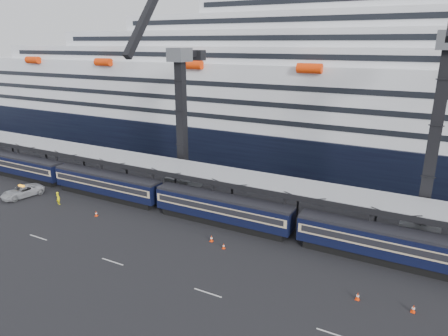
{
  "coord_description": "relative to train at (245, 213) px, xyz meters",
  "views": [
    {
      "loc": [
        14.71,
        -32.03,
        22.79
      ],
      "look_at": [
        -7.72,
        10.0,
        7.73
      ],
      "focal_mm": 32.0,
      "sensor_mm": 36.0,
      "label": 1
    }
  ],
  "objects": [
    {
      "name": "ground",
      "position": [
        4.65,
        -10.0,
        -2.2
      ],
      "size": [
        260.0,
        260.0,
        0.0
      ],
      "primitive_type": "plane",
      "color": "black",
      "rests_on": "ground"
    },
    {
      "name": "canopy",
      "position": [
        4.65,
        4.0,
        3.05
      ],
      "size": [
        130.0,
        6.25,
        5.53
      ],
      "color": "gray",
      "rests_on": "ground"
    },
    {
      "name": "train",
      "position": [
        0.0,
        0.0,
        0.0
      ],
      "size": [
        133.05,
        3.0,
        4.05
      ],
      "color": "black",
      "rests_on": "ground"
    },
    {
      "name": "traffic_cone_e",
      "position": [
        15.41,
        -8.36,
        -1.82
      ],
      "size": [
        0.39,
        0.39,
        0.78
      ],
      "color": "#FC3907",
      "rests_on": "ground"
    },
    {
      "name": "traffic_cone_f",
      "position": [
        20.09,
        -7.91,
        -1.82
      ],
      "size": [
        0.38,
        0.38,
        0.77
      ],
      "color": "#FC3907",
      "rests_on": "ground"
    },
    {
      "name": "crane_dark_near",
      "position": [
        -15.35,
        8.59,
        9.73
      ],
      "size": [
        4.5,
        17.75,
        35.08
      ],
      "color": "#4B4E52",
      "rests_on": "ground"
    },
    {
      "name": "traffic_cone_c",
      "position": [
        -2.17,
        -4.89,
        -1.8
      ],
      "size": [
        0.41,
        0.41,
        0.81
      ],
      "color": "#FC3907",
      "rests_on": "ground"
    },
    {
      "name": "cruise_ship",
      "position": [
        3.57,
        35.99,
        10.14
      ],
      "size": [
        214.09,
        28.84,
        34.0
      ],
      "color": "black",
      "rests_on": "ground"
    },
    {
      "name": "worker",
      "position": [
        -27.68,
        -5.53,
        -1.22
      ],
      "size": [
        0.79,
        0.59,
        1.96
      ],
      "primitive_type": "imported",
      "rotation": [
        0.0,
        0.0,
        2.96
      ],
      "color": "#FFEF0D",
      "rests_on": "ground"
    },
    {
      "name": "traffic_cone_d",
      "position": [
        -0.05,
        -5.76,
        -1.87
      ],
      "size": [
        0.34,
        0.34,
        0.68
      ],
      "color": "#FC3907",
      "rests_on": "ground"
    },
    {
      "name": "traffic_cone_b",
      "position": [
        -19.75,
        -6.0,
        -1.82
      ],
      "size": [
        0.38,
        0.38,
        0.76
      ],
      "color": "#FC3907",
      "rests_on": "ground"
    },
    {
      "name": "lane_markings",
      "position": [
        12.8,
        -15.23,
        -2.19
      ],
      "size": [
        111.0,
        4.27,
        0.02
      ],
      "color": "beige",
      "rests_on": "ground"
    },
    {
      "name": "crane_dark_mid",
      "position": [
        19.65,
        7.59,
        11.16
      ],
      "size": [
        4.5,
        18.24,
        39.64
      ],
      "color": "#4B4E52",
      "rests_on": "ground"
    },
    {
      "name": "pickup_truck",
      "position": [
        -35.07,
        -6.03,
        -1.34
      ],
      "size": [
        3.96,
        6.59,
        1.71
      ],
      "primitive_type": "imported",
      "rotation": [
        0.0,
        0.0,
        -0.19
      ],
      "color": "#A2A4A9",
      "rests_on": "ground"
    }
  ]
}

